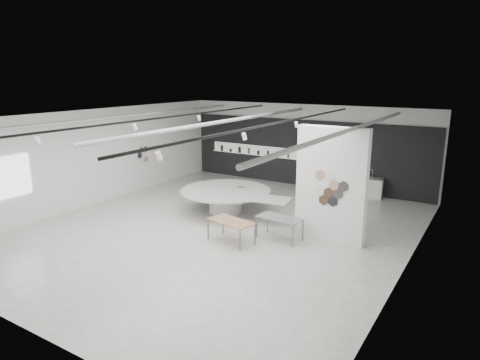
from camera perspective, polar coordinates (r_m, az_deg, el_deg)
The scene contains 7 objects.
room at distance 14.14m, azimuth -3.12°, elevation 1.46°, with size 12.02×14.02×3.82m.
back_wall_display at distance 20.20m, azimuth 8.26°, elevation 3.56°, with size 11.80×0.27×3.10m.
partition_column at distance 13.46m, azimuth 12.06°, elevation -0.66°, with size 2.20×0.38×3.60m.
display_island at distance 16.24m, azimuth -1.74°, elevation -2.37°, with size 4.74×3.92×0.88m.
sample_table_wood at distance 13.34m, azimuth -1.21°, elevation -5.68°, with size 1.60×1.03×0.69m.
sample_table_stone at distance 13.60m, azimuth 5.31°, elevation -5.25°, with size 1.48×0.85×0.73m.
kitchen_counter at distance 19.04m, azimuth 16.22°, elevation -0.91°, with size 1.59×0.79×1.20m.
Camera 1 is at (7.83, -11.31, 5.10)m, focal length 32.00 mm.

